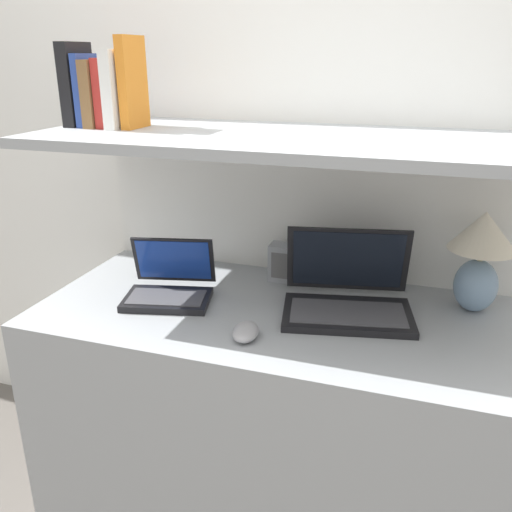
{
  "coord_description": "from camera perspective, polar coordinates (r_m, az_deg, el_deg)",
  "views": [
    {
      "loc": [
        0.39,
        -1.04,
        1.48
      ],
      "look_at": [
        -0.05,
        0.32,
        0.94
      ],
      "focal_mm": 38.0,
      "sensor_mm": 36.0,
      "label": 1
    }
  ],
  "objects": [
    {
      "name": "table_lamp",
      "position": [
        1.65,
        22.58,
        0.42
      ],
      "size": [
        0.19,
        0.19,
        0.3
      ],
      "color": "#7593B2",
      "rests_on": "desk"
    },
    {
      "name": "computer_mouse",
      "position": [
        1.43,
        -1.09,
        -7.98
      ],
      "size": [
        0.08,
        0.11,
        0.04
      ],
      "color": "#99999E",
      "rests_on": "desk"
    },
    {
      "name": "book_brown",
      "position": [
        1.73,
        -16.23,
        16.09
      ],
      "size": [
        0.04,
        0.14,
        0.19
      ],
      "color": "brown",
      "rests_on": "shelf"
    },
    {
      "name": "shelf",
      "position": [
        1.51,
        2.88,
        12.13
      ],
      "size": [
        1.38,
        0.58,
        0.03
      ],
      "color": "#999EA3",
      "rests_on": "back_riser"
    },
    {
      "name": "book_white",
      "position": [
        1.69,
        -13.98,
        16.67
      ],
      "size": [
        0.04,
        0.17,
        0.22
      ],
      "color": "silver",
      "rests_on": "shelf"
    },
    {
      "name": "laptop_small",
      "position": [
        1.67,
        -9.09,
        -3.13
      ],
      "size": [
        0.3,
        0.27,
        0.17
      ],
      "color": "black",
      "rests_on": "desk"
    },
    {
      "name": "back_riser",
      "position": [
        1.95,
        4.67,
        -5.62
      ],
      "size": [
        1.38,
        0.04,
        1.25
      ],
      "color": "white",
      "rests_on": "ground_plane"
    },
    {
      "name": "wall_back",
      "position": [
        1.82,
        5.53,
        11.56
      ],
      "size": [
        6.0,
        0.05,
        2.4
      ],
      "color": "white",
      "rests_on": "ground_plane"
    },
    {
      "name": "book_blue",
      "position": [
        1.75,
        -17.23,
        16.31
      ],
      "size": [
        0.02,
        0.12,
        0.21
      ],
      "color": "#284293",
      "rests_on": "shelf"
    },
    {
      "name": "router_box",
      "position": [
        1.77,
        3.51,
        -0.74
      ],
      "size": [
        0.13,
        0.07,
        0.12
      ],
      "color": "gray",
      "rests_on": "desk"
    },
    {
      "name": "laptop_large",
      "position": [
        1.58,
        9.6,
        -4.13
      ],
      "size": [
        0.41,
        0.35,
        0.23
      ],
      "color": "black",
      "rests_on": "desk"
    },
    {
      "name": "book_black",
      "position": [
        1.77,
        -18.32,
        16.75
      ],
      "size": [
        0.04,
        0.13,
        0.24
      ],
      "color": "black",
      "rests_on": "shelf"
    },
    {
      "name": "book_orange",
      "position": [
        1.67,
        -12.84,
        17.36
      ],
      "size": [
        0.03,
        0.12,
        0.26
      ],
      "color": "orange",
      "rests_on": "shelf"
    },
    {
      "name": "desk",
      "position": [
        1.79,
        1.72,
        -17.02
      ],
      "size": [
        1.38,
        0.64,
        0.78
      ],
      "color": "#999EA3",
      "rests_on": "ground_plane"
    },
    {
      "name": "book_red",
      "position": [
        1.71,
        -15.13,
        16.22
      ],
      "size": [
        0.03,
        0.13,
        0.19
      ],
      "color": "#A82823",
      "rests_on": "shelf"
    }
  ]
}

